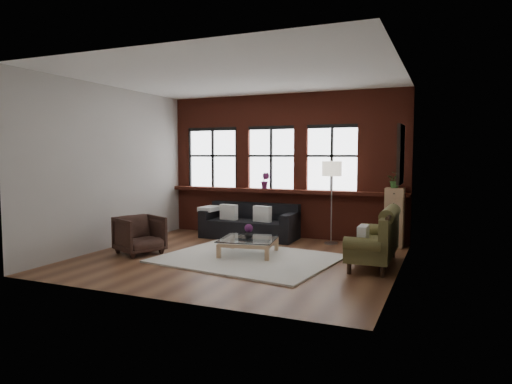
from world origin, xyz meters
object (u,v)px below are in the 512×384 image
at_px(armchair, 140,235).
at_px(vintage_settee, 373,238).
at_px(drawer_chest, 394,217).
at_px(coffee_table, 249,247).
at_px(vase, 249,234).
at_px(floor_lamp, 332,199).
at_px(dark_sofa, 249,221).

bearing_deg(armchair, vintage_settee, -54.33).
xyz_separation_m(vintage_settee, armchair, (-4.16, -0.79, -0.10)).
bearing_deg(vintage_settee, drawer_chest, 85.12).
xyz_separation_m(armchair, drawer_chest, (4.31, 2.54, 0.24)).
relative_size(coffee_table, drawer_chest, 0.83).
relative_size(vintage_settee, coffee_table, 1.72).
relative_size(armchair, drawer_chest, 0.66).
distance_m(coffee_table, vase, 0.24).
distance_m(vintage_settee, vase, 2.22).
relative_size(drawer_chest, floor_lamp, 0.64).
distance_m(dark_sofa, floor_lamp, 1.91).
distance_m(coffee_table, floor_lamp, 2.18).
relative_size(vintage_settee, armchair, 2.19).
bearing_deg(vintage_settee, armchair, -169.24).
height_order(vintage_settee, floor_lamp, floor_lamp).
xyz_separation_m(armchair, vase, (1.95, 0.63, 0.05)).
height_order(armchair, drawer_chest, drawer_chest).
relative_size(vintage_settee, drawer_chest, 1.43).
bearing_deg(armchair, floor_lamp, -28.02).
bearing_deg(drawer_chest, armchair, -149.48).
bearing_deg(dark_sofa, drawer_chest, 5.43).
bearing_deg(dark_sofa, floor_lamp, 2.29).
height_order(vintage_settee, vase, vintage_settee).
height_order(vintage_settee, drawer_chest, drawer_chest).
bearing_deg(drawer_chest, vase, -140.96).
xyz_separation_m(vintage_settee, coffee_table, (-2.21, -0.16, -0.30)).
bearing_deg(drawer_chest, dark_sofa, -174.57).
bearing_deg(coffee_table, vintage_settee, 4.22).
relative_size(vintage_settee, floor_lamp, 0.91).
bearing_deg(dark_sofa, vintage_settee, -26.59).
xyz_separation_m(armchair, floor_lamp, (3.08, 2.32, 0.58)).
relative_size(armchair, coffee_table, 0.79).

